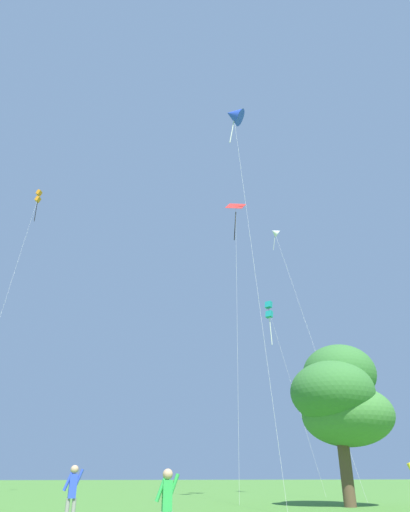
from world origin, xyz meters
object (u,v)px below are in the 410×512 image
at_px(kite_orange_box, 38,199).
at_px(person_foreground_watcher, 72,491).
at_px(person_with_spool, 167,502).
at_px(kite_teal_box, 269,311).
at_px(tree_left_oak, 340,397).
at_px(kite_blue_delta, 234,115).
at_px(kite_white_distant, 275,233).
at_px(kite_red_high, 236,218).

distance_m(kite_orange_box, person_foreground_watcher, 39.73).
bearing_deg(person_with_spool, kite_teal_box, 63.67).
bearing_deg(kite_orange_box, tree_left_oak, -44.85).
height_order(kite_blue_delta, kite_white_distant, kite_blue_delta).
height_order(kite_white_distant, person_with_spool, kite_white_distant).
bearing_deg(tree_left_oak, person_with_spool, -131.60).
height_order(kite_orange_box, kite_teal_box, kite_orange_box).
bearing_deg(person_foreground_watcher, person_with_spool, -68.21).
distance_m(kite_white_distant, tree_left_oak, 21.49).
bearing_deg(person_foreground_watcher, kite_teal_box, 55.90).
relative_size(kite_blue_delta, person_with_spool, 17.59).
bearing_deg(kite_teal_box, person_foreground_watcher, -124.10).
bearing_deg(kite_teal_box, kite_blue_delta, -119.01).
height_order(person_foreground_watcher, person_with_spool, person_foreground_watcher).
distance_m(kite_red_high, kite_teal_box, 10.46).
distance_m(person_foreground_watcher, person_with_spool, 5.15).
distance_m(kite_orange_box, kite_teal_box, 26.48).
height_order(kite_white_distant, tree_left_oak, kite_white_distant).
bearing_deg(kite_red_high, kite_white_distant, 41.08).
bearing_deg(person_with_spool, kite_orange_box, 104.92).
distance_m(kite_orange_box, kite_white_distant, 24.82).
bearing_deg(person_foreground_watcher, tree_left_oak, 31.53).
xyz_separation_m(person_foreground_watcher, tree_left_oak, (13.53, 8.30, 4.29)).
bearing_deg(kite_red_high, person_foreground_watcher, -122.89).
height_order(kite_orange_box, person_foreground_watcher, kite_orange_box).
height_order(person_with_spool, tree_left_oak, tree_left_oak).
relative_size(person_with_spool, tree_left_oak, 0.19).
height_order(kite_red_high, kite_teal_box, kite_red_high).
xyz_separation_m(kite_orange_box, kite_blue_delta, (15.81, -18.09, -1.27)).
xyz_separation_m(kite_blue_delta, person_with_spool, (-6.87, -15.44, -25.32)).
relative_size(kite_blue_delta, kite_white_distant, 1.18).
bearing_deg(tree_left_oak, kite_teal_box, 81.11).
height_order(kite_orange_box, person_with_spool, kite_orange_box).
relative_size(kite_teal_box, person_foreground_watcher, 9.66).
distance_m(kite_red_high, tree_left_oak, 17.47).
xyz_separation_m(kite_white_distant, person_foreground_watcher, (-16.01, -21.04, -21.41)).
distance_m(kite_orange_box, tree_left_oak, 36.52).
relative_size(kite_teal_box, tree_left_oak, 1.99).
relative_size(kite_red_high, person_with_spool, 14.57).
bearing_deg(kite_orange_box, kite_teal_box, -12.89).
distance_m(kite_blue_delta, tree_left_oak, 21.60).
bearing_deg(person_foreground_watcher, kite_white_distant, 52.73).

